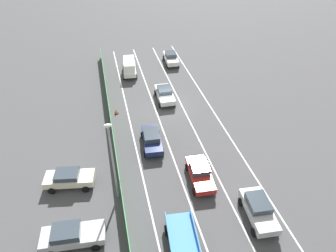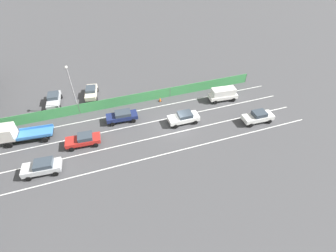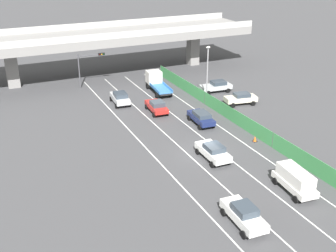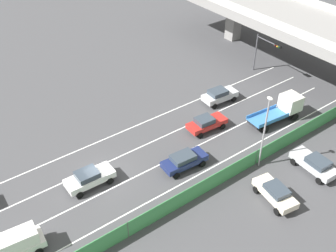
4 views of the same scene
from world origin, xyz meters
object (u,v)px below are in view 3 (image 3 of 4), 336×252
parked_wagon_silver (216,86)px  car_van_white (295,179)px  flatbed_truck_blue (156,81)px  traffic_light (89,63)px  car_sedan_navy (201,117)px  parked_sedan_cream (241,98)px  street_lamp (207,70)px  car_hatchback_white (244,214)px  car_sedan_red (157,106)px  car_sedan_silver (120,98)px  traffic_cone (255,139)px  car_sedan_white (213,151)px

parked_wagon_silver → car_van_white: bearing=-106.5°
flatbed_truck_blue → traffic_light: traffic_light is taller
car_sedan_navy → parked_sedan_cream: bearing=24.3°
traffic_light → car_van_white: bearing=-77.2°
street_lamp → car_hatchback_white: bearing=-113.6°
car_sedan_red → parked_sedan_cream: car_sedan_red is taller
car_hatchback_white → car_sedan_silver: bearing=89.9°
car_van_white → parked_sedan_cream: size_ratio=1.06×
flatbed_truck_blue → parked_sedan_cream: flatbed_truck_blue is taller
traffic_light → parked_sedan_cream: bearing=-44.6°
parked_wagon_silver → street_lamp: size_ratio=0.61×
car_sedan_silver → traffic_cone: bearing=-61.1°
car_sedan_silver → car_sedan_navy: bearing=-58.3°
car_hatchback_white → parked_sedan_cream: 26.35m
parked_sedan_cream → car_sedan_red: bearing=169.8°
street_lamp → traffic_cone: bearing=-95.0°
car_sedan_white → car_van_white: (3.30, -8.07, 0.30)m
parked_wagon_silver → street_lamp: bearing=-135.9°
traffic_light → street_lamp: size_ratio=0.66×
car_van_white → parked_wagon_silver: (7.60, 25.72, -0.31)m
car_hatchback_white → parked_wagon_silver: size_ratio=0.97×
car_sedan_red → car_sedan_silver: (-3.19, 4.82, 0.06)m
car_sedan_white → parked_wagon_silver: bearing=58.3°
car_hatchback_white → flatbed_truck_blue: flatbed_truck_blue is taller
car_sedan_white → traffic_light: bearing=99.9°
car_sedan_silver → parked_wagon_silver: 14.17m
car_sedan_red → traffic_light: (-4.79, 13.76, 2.77)m
car_sedan_silver → flatbed_truck_blue: 7.43m
car_sedan_navy → car_hatchback_white: car_hatchback_white is taller
car_sedan_red → traffic_cone: 13.77m
parked_wagon_silver → traffic_light: size_ratio=0.93×
traffic_cone → traffic_light: bearing=113.0°
traffic_cone → car_sedan_white: bearing=-165.3°
car_sedan_red → car_van_white: 22.22m
car_sedan_white → parked_wagon_silver: car_sedan_white is taller
car_sedan_red → traffic_cone: size_ratio=6.86×
car_hatchback_white → parked_wagon_silver: 31.20m
car_sedan_white → parked_sedan_cream: bearing=46.6°
traffic_cone → car_sedan_red: bearing=117.0°
car_sedan_silver → flatbed_truck_blue: size_ratio=0.67×
parked_sedan_cream → traffic_light: (-16.03, 15.78, 2.75)m
street_lamp → parked_sedan_cream: bearing=-30.3°
car_hatchback_white → parked_sedan_cream: size_ratio=1.02×
car_van_white → car_hatchback_white: 6.92m
car_sedan_silver → car_van_white: bearing=-76.3°
car_sedan_navy → parked_sedan_cream: (7.98, 3.60, 0.01)m
parked_sedan_cream → car_sedan_navy: bearing=-155.7°
car_sedan_white → traffic_light: (-4.82, 27.65, 2.74)m
car_sedan_navy → parked_sedan_cream: 8.76m
car_sedan_white → car_hatchback_white: bearing=-108.0°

